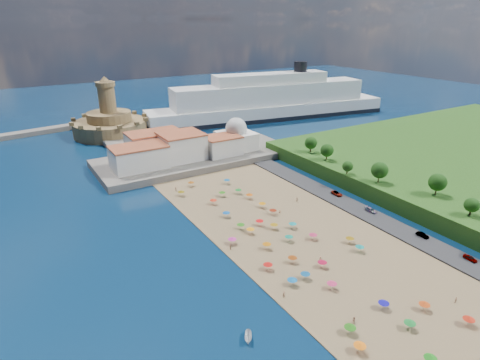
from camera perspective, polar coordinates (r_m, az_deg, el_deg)
ground at (r=123.85m, az=4.50°, el=-7.50°), size 700.00×700.00×0.00m
terrace at (r=185.82m, az=-6.17°, el=3.22°), size 90.00×36.00×3.00m
jetty at (r=210.19m, az=-15.78°, el=4.64°), size 18.00×70.00×2.40m
waterfront_buildings at (r=179.59m, az=-10.10°, el=4.47°), size 57.00×29.00×11.00m
domed_building at (r=190.89m, az=-0.55°, el=6.20°), size 16.00×16.00×15.00m
fortress at (r=236.94m, az=-18.01°, el=7.68°), size 40.00×40.00×32.40m
cruise_ship at (r=266.02m, az=4.31°, el=10.98°), size 163.05×49.52×35.27m
beach_parasols at (r=115.19m, az=7.06°, el=-8.82°), size 31.86×112.39×2.20m
beachgoers at (r=112.31m, az=8.34°, el=-10.38°), size 37.39×102.22×1.89m
parked_cars at (r=139.30m, az=19.25°, el=-4.62°), size 2.41×54.39×1.31m
hillside_trees at (r=148.32m, az=21.72°, el=0.40°), size 15.92×105.44×7.70m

